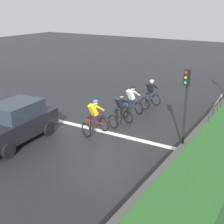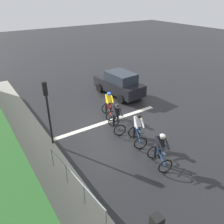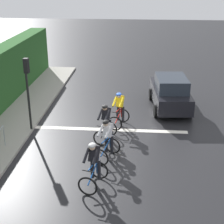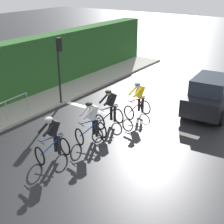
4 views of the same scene
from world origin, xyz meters
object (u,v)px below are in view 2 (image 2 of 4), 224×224
at_px(cyclist_lead, 160,150).
at_px(traffic_light_near_crossing, 47,105).
at_px(car_black, 119,84).
at_px(cyclist_mid, 117,118).
at_px(cyclist_fourth, 109,105).
at_px(pedestrian_railing_kerbside, 75,179).
at_px(cyclist_second, 138,129).

height_order(cyclist_lead, traffic_light_near_crossing, traffic_light_near_crossing).
bearing_deg(car_black, cyclist_mid, 53.21).
relative_size(cyclist_lead, cyclist_mid, 1.00).
bearing_deg(cyclist_fourth, pedestrian_railing_kerbside, 45.68).
bearing_deg(pedestrian_railing_kerbside, cyclist_fourth, -134.32).
height_order(cyclist_fourth, traffic_light_near_crossing, traffic_light_near_crossing).
bearing_deg(pedestrian_railing_kerbside, car_black, -134.76).
height_order(cyclist_second, pedestrian_railing_kerbside, cyclist_second).
bearing_deg(cyclist_fourth, cyclist_lead, 83.60).
relative_size(cyclist_lead, cyclist_second, 1.00).
height_order(cyclist_fourth, pedestrian_railing_kerbside, cyclist_fourth).
bearing_deg(car_black, cyclist_lead, 67.52).
bearing_deg(cyclist_mid, traffic_light_near_crossing, -11.34).
xyz_separation_m(cyclist_lead, pedestrian_railing_kerbside, (3.82, -0.45, 0.00)).
xyz_separation_m(cyclist_fourth, traffic_light_near_crossing, (3.93, 0.86, 1.43)).
relative_size(cyclist_mid, pedestrian_railing_kerbside, 0.43).
bearing_deg(cyclist_mid, pedestrian_railing_kerbside, 37.06).
height_order(cyclist_lead, car_black, car_black).
relative_size(car_black, pedestrian_railing_kerbside, 1.08).
xyz_separation_m(cyclist_mid, traffic_light_near_crossing, (3.44, -0.69, 1.43)).
relative_size(cyclist_second, cyclist_fourth, 1.00).
xyz_separation_m(car_black, pedestrian_railing_kerbside, (6.88, 6.94, -0.07)).
bearing_deg(cyclist_second, cyclist_lead, 81.76).
bearing_deg(car_black, cyclist_second, 63.27).
xyz_separation_m(car_black, traffic_light_near_crossing, (6.43, 3.31, 1.35)).
bearing_deg(cyclist_fourth, car_black, -135.56).
xyz_separation_m(cyclist_second, cyclist_mid, (0.20, -1.54, 0.00)).
bearing_deg(car_black, traffic_light_near_crossing, 27.25).
relative_size(cyclist_second, car_black, 0.39).
distance_m(cyclist_lead, pedestrian_railing_kerbside, 3.85).
bearing_deg(cyclist_mid, car_black, -126.79).
distance_m(cyclist_mid, pedestrian_railing_kerbside, 4.87).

